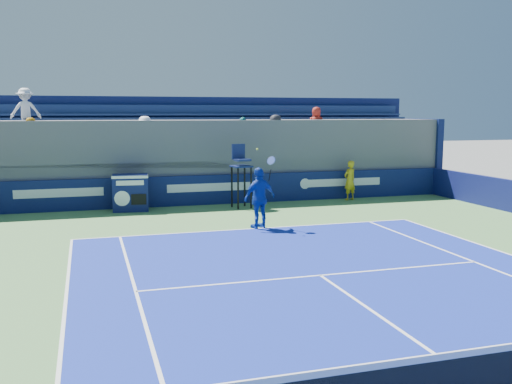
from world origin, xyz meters
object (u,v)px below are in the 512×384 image
object	(u,v)px
tennis_player	(260,198)
match_clock	(131,192)
ball_person	(350,180)
umpire_chair	(241,169)

from	to	relation	value
tennis_player	match_clock	bearing A→B (deg)	129.64
match_clock	tennis_player	bearing A→B (deg)	-50.36
ball_person	tennis_player	xyz separation A→B (m)	(-5.40, -4.63, 0.15)
ball_person	match_clock	world-z (taller)	ball_person
tennis_player	umpire_chair	bearing A→B (deg)	83.17
match_clock	umpire_chair	xyz separation A→B (m)	(4.18, -0.41, 0.79)
ball_person	tennis_player	distance (m)	7.11
ball_person	umpire_chair	size ratio (longest dim) A/B	0.67
ball_person	match_clock	distance (m)	9.10
ball_person	match_clock	xyz separation A→B (m)	(-9.10, -0.16, -0.10)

